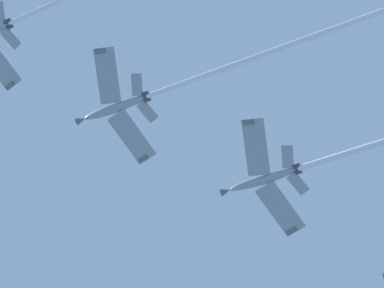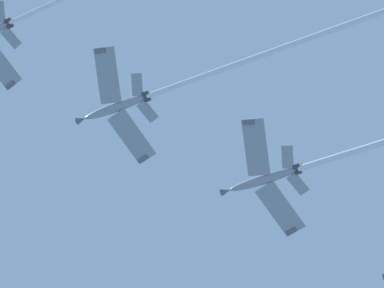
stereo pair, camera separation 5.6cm
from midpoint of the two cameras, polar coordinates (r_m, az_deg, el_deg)
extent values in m
cube|color=#595E60|center=(150.59, -11.79, 3.75)|extent=(1.15, 1.85, 0.75)
cube|color=gray|center=(148.69, -11.74, 6.77)|extent=(3.98, 2.87, 0.79)
cube|color=#595E60|center=(150.12, -11.88, 7.63)|extent=(0.29, 3.24, 3.47)
cylinder|color=#38383D|center=(148.36, -11.95, 7.84)|extent=(0.84, 1.25, 1.10)
cylinder|color=#38383D|center=(148.29, -11.81, 7.52)|extent=(0.84, 1.25, 1.10)
ellipsoid|color=gray|center=(141.53, -5.00, 2.38)|extent=(1.78, 11.79, 5.28)
cone|color=#595E60|center=(144.61, -7.23, 1.56)|extent=(1.23, 1.93, 1.66)
ellipsoid|color=black|center=(143.00, -5.61, 2.17)|extent=(1.05, 2.96, 1.78)
cube|color=gray|center=(140.85, -5.54, 4.46)|extent=(9.55, 5.41, 1.39)
cube|color=#595E60|center=(140.78, -6.05, 6.06)|extent=(1.08, 1.85, 0.71)
cube|color=gray|center=(141.52, -3.94, 0.48)|extent=(9.59, 5.66, 1.39)
cube|color=#595E60|center=(141.97, -3.21, -1.00)|extent=(1.12, 1.86, 0.71)
cube|color=gray|center=(139.26, -3.61, 3.88)|extent=(3.96, 2.73, 0.75)
cube|color=gray|center=(139.56, -2.92, 2.14)|extent=(3.97, 2.82, 0.75)
cube|color=#595E60|center=(140.75, -3.12, 3.10)|extent=(0.23, 3.20, 3.44)
cylinder|color=#38383D|center=(138.95, -3.06, 3.28)|extent=(0.82, 1.22, 1.09)
cylinder|color=#38383D|center=(139.00, -2.93, 2.93)|extent=(0.82, 1.22, 1.09)
cylinder|color=white|center=(131.85, 4.85, 5.90)|extent=(1.48, 39.24, 14.59)
ellipsoid|color=gray|center=(137.96, 4.72, -2.31)|extent=(1.94, 11.80, 5.33)
cone|color=#595E60|center=(140.27, 2.24, -3.10)|extent=(1.26, 1.95, 1.67)
ellipsoid|color=black|center=(139.21, 3.99, -2.49)|extent=(1.09, 2.97, 1.79)
cube|color=gray|center=(136.64, 4.20, -0.21)|extent=(9.53, 5.30, 1.40)
cube|color=#595E60|center=(136.05, 3.70, 1.43)|extent=(1.05, 1.84, 0.72)
cube|color=gray|center=(138.77, 5.80, -4.22)|extent=(9.60, 5.76, 1.40)
cube|color=#595E60|center=(139.82, 6.53, -5.69)|extent=(1.14, 1.86, 0.72)
cube|color=gray|center=(135.98, 6.27, -0.83)|extent=(3.95, 2.69, 0.76)
cube|color=gray|center=(136.91, 6.95, -2.58)|extent=(3.98, 2.86, 0.76)
cube|color=#595E60|center=(137.79, 6.65, -1.57)|extent=(0.27, 3.21, 3.45)
cylinder|color=#38383D|center=(136.01, 6.84, -1.45)|extent=(0.83, 1.23, 1.09)
cylinder|color=#38383D|center=(136.19, 6.98, -1.80)|extent=(0.83, 1.23, 1.09)
camera|label=1|loc=(0.03, 90.01, 0.08)|focal=81.71mm
camera|label=2|loc=(0.03, -89.99, -0.08)|focal=81.71mm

